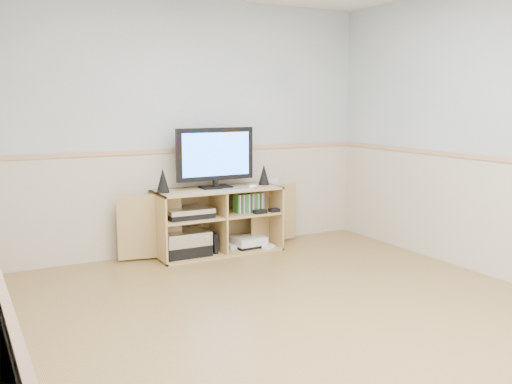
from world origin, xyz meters
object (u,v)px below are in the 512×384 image
monitor (215,156)px  keyboard (238,189)px  game_consoles (247,242)px  media_cabinet (216,219)px

monitor → keyboard: (0.16, -0.19, -0.32)m
monitor → game_consoles: size_ratio=1.79×
media_cabinet → monitor: monitor is taller
monitor → keyboard: monitor is taller
media_cabinet → monitor: bearing=-90.0°
media_cabinet → keyboard: bearing=-51.1°
game_consoles → media_cabinet: bearing=168.1°
keyboard → game_consoles: 0.62m
keyboard → game_consoles: bearing=35.2°
keyboard → game_consoles: size_ratio=0.64×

